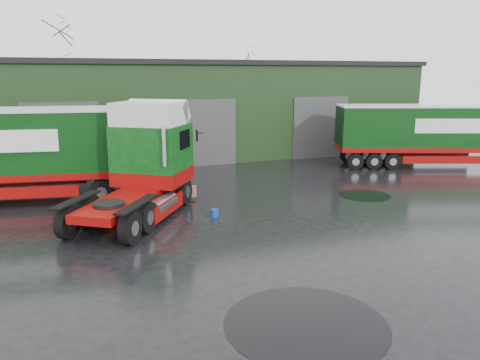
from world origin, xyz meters
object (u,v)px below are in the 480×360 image
warehouse (180,107)px  lorry_right (430,136)px  tree_back_a (59,82)px  wash_bucket (215,213)px  hero_tractor (130,163)px  trailer_left (26,155)px  tree_back_b (237,92)px

warehouse → lorry_right: bearing=-41.1°
tree_back_a → wash_bucket: bearing=-78.3°
lorry_right → tree_back_a: 29.56m
hero_tractor → trailer_left: 5.88m
warehouse → lorry_right: warehouse is taller
wash_bucket → tree_back_a: bearing=101.7°
lorry_right → tree_back_a: (-20.60, 21.00, 2.89)m
trailer_left → wash_bucket: size_ratio=41.82×
trailer_left → hero_tractor: bearing=-129.1°
warehouse → tree_back_b: 12.82m
warehouse → tree_back_b: tree_back_b is taller
trailer_left → tree_back_a: size_ratio=1.39×
hero_tractor → tree_back_b: bearing=96.4°
tree_back_b → lorry_right: bearing=-77.6°
warehouse → hero_tractor: (-5.63, -15.50, -0.94)m
tree_back_a → tree_back_b: size_ratio=1.27×
warehouse → tree_back_a: bearing=128.7°
warehouse → wash_bucket: (-2.58, -16.26, -3.01)m
tree_back_b → trailer_left: bearing=-129.7°
warehouse → tree_back_a: 12.90m
warehouse → trailer_left: 14.63m
hero_tractor → trailer_left: (-3.87, 4.43, -0.17)m
hero_tractor → trailer_left: hero_tractor is taller
tree_back_b → tree_back_a: bearing=180.0°
hero_tractor → tree_back_a: bearing=129.9°
lorry_right → tree_back_b: size_ratio=1.88×
warehouse → hero_tractor: 16.52m
trailer_left → tree_back_b: tree_back_b is taller
warehouse → wash_bucket: bearing=-99.0°
warehouse → lorry_right: 16.78m
wash_bucket → tree_back_a: size_ratio=0.03×
lorry_right → wash_bucket: bearing=-50.2°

